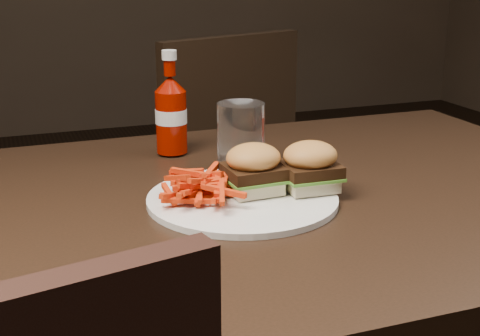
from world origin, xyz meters
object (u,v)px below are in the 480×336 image
object	(u,v)px
dining_table	(259,206)
chair_far	(188,197)
plate	(242,199)
ketchup_bottle	(171,122)
tumbler	(241,140)

from	to	relation	value
dining_table	chair_far	world-z (taller)	dining_table
plate	ketchup_bottle	world-z (taller)	ketchup_bottle
dining_table	ketchup_bottle	bearing A→B (deg)	105.18
plate	ketchup_bottle	bearing A→B (deg)	96.41
dining_table	plate	size ratio (longest dim) A/B	4.28
chair_far	ketchup_bottle	world-z (taller)	ketchup_bottle
chair_far	tumbler	distance (m)	0.85
tumbler	plate	bearing A→B (deg)	-109.50
plate	chair_far	bearing A→B (deg)	79.39
chair_far	tumbler	size ratio (longest dim) A/B	3.62
dining_table	tumbler	size ratio (longest dim) A/B	9.72
tumbler	chair_far	bearing A→B (deg)	81.09
dining_table	chair_far	size ratio (longest dim) A/B	2.69
dining_table	chair_far	xyz separation A→B (m)	(0.13, 0.87, -0.30)
chair_far	ketchup_bottle	size ratio (longest dim) A/B	3.99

